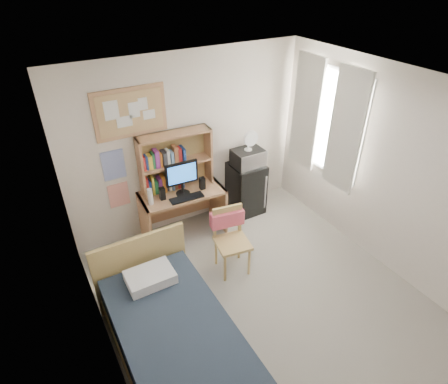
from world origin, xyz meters
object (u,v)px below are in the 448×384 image
mini_fridge (246,188)px  microwave (248,158)px  desk_fan (248,141)px  bulletin_board (130,112)px  bed (180,351)px  desk (183,213)px  monitor (182,179)px  desk_chair (233,243)px  speaker_right (202,183)px  speaker_left (162,194)px

mini_fridge → microwave: (-0.00, -0.02, 0.56)m
mini_fridge → desk_fan: desk_fan is taller
bulletin_board → bed: size_ratio=0.44×
desk → desk_fan: size_ratio=4.09×
monitor → desk_fan: 1.17m
desk_chair → bed: desk_chair is taller
desk → mini_fridge: mini_fridge is taller
bed → microwave: 3.00m
bulletin_board → microwave: size_ratio=2.06×
desk → desk_fan: desk_fan is taller
bulletin_board → microwave: bearing=-9.5°
mini_fridge → microwave: bearing=-90.0°
desk_chair → microwave: microwave is taller
bed → speaker_right: bearing=57.4°
bulletin_board → mini_fridge: (1.63, -0.25, -1.50)m
desk → bed: bearing=-112.4°
bulletin_board → speaker_right: bulletin_board is taller
bulletin_board → monitor: bulletin_board is taller
speaker_left → bulletin_board: bearing=121.6°
mini_fridge → monitor: 1.28m
monitor → speaker_left: size_ratio=2.74×
desk_chair → bed: (-1.19, -0.98, -0.16)m
desk_chair → microwave: size_ratio=2.00×
desk → desk_chair: size_ratio=1.30×
desk → bed: (-0.96, -2.01, -0.08)m
mini_fridge → desk_chair: bearing=-129.9°
microwave → bed: bearing=-135.7°
speaker_left → desk_fan: (1.44, 0.07, 0.42)m
bulletin_board → desk_fan: 1.78m
speaker_right → mini_fridge: bearing=11.4°
speaker_left → desk_fan: 1.50m
mini_fridge → microwave: size_ratio=1.86×
desk_chair → mini_fridge: desk_chair is taller
monitor → bulletin_board: bearing=146.5°
bulletin_board → microwave: (1.63, -0.27, -0.94)m
bulletin_board → microwave: 1.90m
desk_chair → speaker_right: bearing=95.3°
desk_chair → bed: size_ratio=0.43×
bed → speaker_left: size_ratio=11.85×
desk_chair → speaker_left: 1.18m
bulletin_board → bed: (-0.47, -2.31, -1.63)m
microwave → desk_fan: desk_fan is taller
desk_chair → mini_fridge: size_ratio=1.08×
desk_chair → mini_fridge: bearing=59.2°
desk_chair → speaker_left: speaker_left is taller
desk → desk_fan: 1.44m
speaker_left → bed: bearing=-105.4°
speaker_right → bed: bearing=-119.9°
bed → desk_fan: bearing=44.6°
monitor → speaker_right: size_ratio=2.71×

